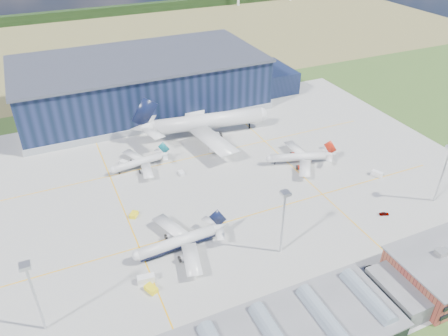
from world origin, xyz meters
TOP-DOWN VIEW (x-y plane):
  - ground at (0.00, 0.00)m, footprint 600.00×600.00m
  - apron at (0.00, 10.00)m, footprint 220.00×160.00m
  - farmland at (0.00, 220.00)m, footprint 600.00×220.00m
  - treeline at (0.00, 300.00)m, footprint 600.00×8.00m
  - hangar at (2.81, 94.80)m, footprint 145.00×62.00m
  - light_mast_west at (-60.00, -30.00)m, footprint 2.60×2.60m
  - light_mast_center at (10.00, -30.00)m, footprint 2.60×2.60m
  - light_mast_east at (75.00, -30.00)m, footprint 2.60×2.60m
  - airliner_navy at (-19.16, -16.20)m, footprint 34.57×33.91m
  - airliner_red at (43.19, 12.59)m, footprint 37.95×37.53m
  - airliner_widebody at (19.34, 51.64)m, footprint 72.50×71.31m
  - airliner_regional at (-17.90, 35.99)m, footprint 29.67×29.17m
  - gse_tug_a at (-31.52, -28.94)m, footprint 3.63×4.38m
  - gse_tug_b at (-27.58, 6.07)m, footprint 3.78×4.02m
  - gse_van_a at (-31.83, -25.02)m, footprint 5.26×2.82m
  - gse_cart_a at (-3.53, 24.54)m, footprint 2.12×3.08m
  - gse_van_b at (67.04, -8.39)m, footprint 3.62×4.79m
  - gse_cart_b at (-22.68, 42.16)m, footprint 3.52×3.75m
  - car_a at (52.49, -29.08)m, footprint 3.64×2.44m
  - car_b at (30.86, -48.00)m, footprint 4.14×2.06m

SIDE VIEW (x-z plane):
  - ground at x=0.00m, z-range 0.00..0.00m
  - farmland at x=0.00m, z-range -0.01..0.01m
  - apron at x=0.00m, z-range -0.01..0.07m
  - car_a at x=52.49m, z-range 0.00..1.15m
  - gse_cart_a at x=-3.53m, z-range 0.00..1.30m
  - car_b at x=30.86m, z-range 0.00..1.31m
  - gse_cart_b at x=-22.68m, z-range 0.00..1.35m
  - gse_tug_b at x=-27.58m, z-range 0.00..1.45m
  - gse_tug_a at x=-31.52m, z-range 0.00..1.57m
  - gse_van_b at x=67.04m, z-range 0.00..2.00m
  - gse_van_a at x=-31.83m, z-range 0.00..2.19m
  - treeline at x=0.00m, z-range 0.00..8.00m
  - airliner_regional at x=-17.90m, z-range 0.00..8.67m
  - airliner_red at x=43.19m, z-range 0.00..9.86m
  - airliner_navy at x=-19.16m, z-range 0.00..10.64m
  - airliner_widebody at x=19.34m, z-range 0.00..21.00m
  - hangar at x=2.81m, z-range -1.43..24.67m
  - light_mast_west at x=-60.00m, z-range 3.93..26.93m
  - light_mast_center at x=10.00m, z-range 3.93..26.93m
  - light_mast_east at x=75.00m, z-range 3.93..26.93m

